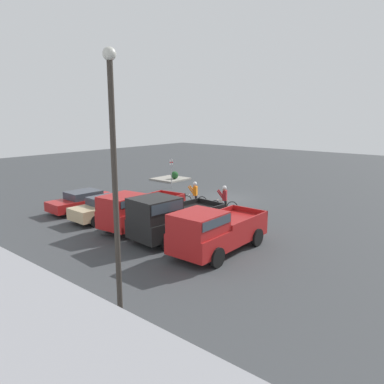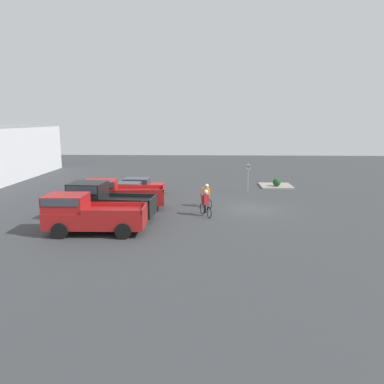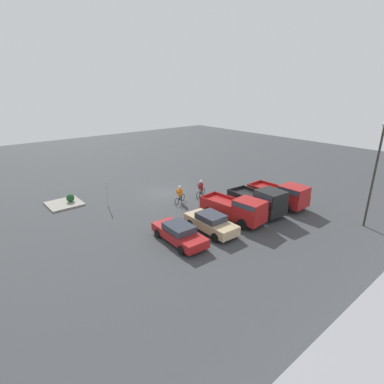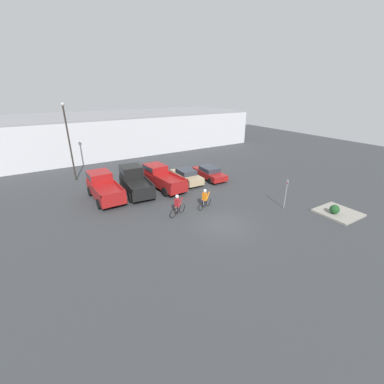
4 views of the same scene
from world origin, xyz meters
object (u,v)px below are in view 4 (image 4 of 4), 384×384
Objects in this scene: pickup_truck_2 at (161,177)px; lamppost at (69,137)px; cyclist_0 at (205,198)px; sedan_0 at (186,176)px; sedan_1 at (209,173)px; cyclist_1 at (177,205)px; pickup_truck_0 at (103,186)px; shrub at (335,209)px; pickup_truck_1 at (134,180)px; fire_lane_sign at (286,191)px.

lamppost is at bearing 135.01° from pickup_truck_2.
cyclist_0 is at bearing -80.73° from pickup_truck_2.
cyclist_0 is at bearing -106.68° from sedan_0.
lamppost reaches higher than pickup_truck_2.
cyclist_0 is (-4.64, -5.88, 0.20)m from sedan_1.
cyclist_0 is (-1.84, -6.14, 0.15)m from sedan_0.
cyclist_0 is at bearing -1.51° from cyclist_1.
pickup_truck_2 is 2.87m from sedan_0.
sedan_1 is (11.21, -0.70, -0.45)m from pickup_truck_0.
pickup_truck_0 is 7.45× the size of shrub.
cyclist_1 is (1.16, -6.35, -0.30)m from pickup_truck_1.
sedan_0 is (2.84, -0.03, -0.38)m from pickup_truck_2.
cyclist_0 is at bearing 147.39° from fire_lane_sign.
sedan_1 is 1.83× the size of fire_lane_sign.
pickup_truck_0 reaches higher than cyclist_0.
cyclist_1 is at bearing -67.41° from lamppost.
pickup_truck_2 is 3.29× the size of cyclist_0.
pickup_truck_0 is at bearing 176.96° from sedan_0.
pickup_truck_2 is 10.50m from lamppost.
cyclist_1 is 0.22× the size of lamppost.
cyclist_1 is at bearing -58.33° from pickup_truck_0.
pickup_truck_1 is (2.86, -0.16, 0.06)m from pickup_truck_0.
pickup_truck_1 is at bearing 177.05° from sedan_0.
pickup_truck_0 is at bearing 176.79° from pickup_truck_1.
fire_lane_sign is 0.32× the size of lamppost.
lamppost is (-4.29, 6.74, 3.42)m from pickup_truck_1.
cyclist_1 reaches higher than sedan_1.
shrub is (7.89, -6.47, -0.37)m from cyclist_0.
pickup_truck_1 reaches higher than pickup_truck_2.
pickup_truck_2 is at bearing 75.78° from cyclist_1.
sedan_1 reaches higher than shrub.
sedan_0 is 0.56× the size of lamppost.
shrub is (10.45, -6.54, -0.38)m from cyclist_1.
shrub is at bearing -64.35° from sedan_0.
cyclist_1 is (-4.39, -6.07, 0.17)m from sedan_0.
cyclist_1 is at bearing 178.49° from cyclist_0.
sedan_0 reaches higher than sedan_1.
fire_lane_sign is at bearing -24.08° from cyclist_1.
shrub is at bearing -32.05° from cyclist_1.
shrub is at bearing -51.35° from fire_lane_sign.
sedan_1 is at bearing -2.94° from pickup_truck_2.
pickup_truck_0 is 9.30m from cyclist_0.
sedan_0 is 13.99m from shrub.
lamppost reaches higher than fire_lane_sign.
pickup_truck_1 is 1.20× the size of sedan_0.
cyclist_1 reaches higher than shrub.
pickup_truck_0 is 1.01× the size of pickup_truck_1.
sedan_0 is 0.96× the size of sedan_1.
pickup_truck_0 is 3.17× the size of cyclist_0.
sedan_1 is at bearing 95.60° from fire_lane_sign.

